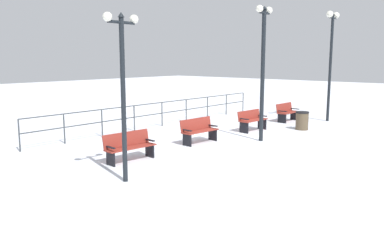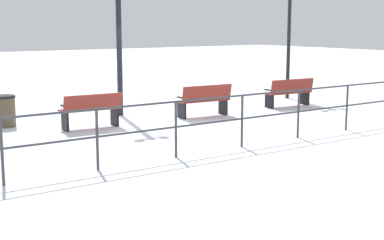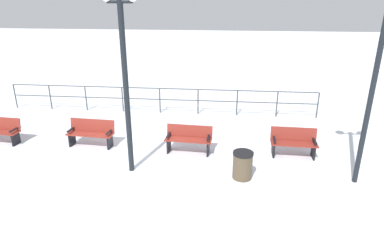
# 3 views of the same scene
# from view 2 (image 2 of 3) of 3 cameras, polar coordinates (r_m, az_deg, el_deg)

# --- Properties ---
(ground_plane) EXTENTS (80.00, 80.00, 0.00)m
(ground_plane) POSITION_cam_2_polar(r_m,az_deg,el_deg) (15.01, -4.34, -0.16)
(ground_plane) COLOR white
(ground_plane) RESTS_ON ground
(bench_nearest) EXTENTS (0.63, 1.68, 0.88)m
(bench_nearest) POSITION_cam_2_polar(r_m,az_deg,el_deg) (17.92, 9.83, 2.83)
(bench_nearest) COLOR maroon
(bench_nearest) RESTS_ON ground
(bench_second) EXTENTS (0.61, 1.60, 0.90)m
(bench_second) POSITION_cam_2_polar(r_m,az_deg,el_deg) (15.69, 1.26, 2.05)
(bench_second) COLOR maroon
(bench_second) RESTS_ON ground
(bench_third) EXTENTS (0.63, 1.54, 0.88)m
(bench_third) POSITION_cam_2_polar(r_m,az_deg,el_deg) (14.14, -10.18, 1.03)
(bench_third) COLOR maroon
(bench_third) RESTS_ON ground
(lamppost_near) EXTENTS (0.22, 1.02, 4.18)m
(lamppost_near) POSITION_cam_2_polar(r_m,az_deg,el_deg) (19.83, 9.83, 9.96)
(lamppost_near) COLOR black
(lamppost_near) RESTS_ON ground
(lamppost_middle) EXTENTS (0.26, 0.91, 4.95)m
(lamppost_middle) POSITION_cam_2_polar(r_m,az_deg,el_deg) (15.91, -7.48, 11.56)
(lamppost_middle) COLOR black
(lamppost_middle) RESTS_ON ground
(waterfront_railing) EXTENTS (0.05, 13.39, 1.12)m
(waterfront_railing) POSITION_cam_2_polar(r_m,az_deg,el_deg) (11.83, 5.10, 0.78)
(waterfront_railing) COLOR #383D42
(waterfront_railing) RESTS_ON ground
(trash_bin) EXTENTS (0.57, 0.57, 0.80)m
(trash_bin) POSITION_cam_2_polar(r_m,az_deg,el_deg) (14.94, -18.49, 0.87)
(trash_bin) COLOR brown
(trash_bin) RESTS_ON ground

